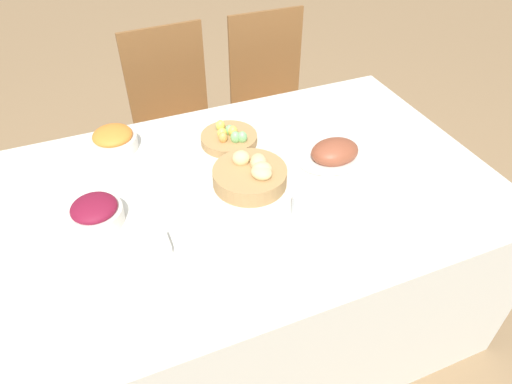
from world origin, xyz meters
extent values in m
plane|color=#937551|center=(0.00, 0.00, 0.00)|extent=(12.00, 12.00, 0.00)
cube|color=silver|center=(0.00, 0.00, 0.38)|extent=(1.77, 1.12, 0.76)
cylinder|color=brown|center=(0.33, 0.64, 0.21)|extent=(0.03, 0.03, 0.42)
cylinder|color=brown|center=(0.71, 0.64, 0.21)|extent=(0.03, 0.03, 0.42)
cylinder|color=brown|center=(0.33, 1.03, 0.21)|extent=(0.03, 0.03, 0.42)
cylinder|color=brown|center=(0.72, 1.03, 0.21)|extent=(0.03, 0.03, 0.42)
cube|color=brown|center=(0.52, 0.84, 0.43)|extent=(0.43, 0.43, 0.02)
cube|color=brown|center=(0.53, 1.04, 0.70)|extent=(0.42, 0.02, 0.52)
cylinder|color=brown|center=(-0.20, 0.63, 0.21)|extent=(0.03, 0.03, 0.42)
cylinder|color=brown|center=(0.18, 0.65, 0.21)|extent=(0.03, 0.03, 0.42)
cylinder|color=brown|center=(-0.23, 1.02, 0.21)|extent=(0.03, 0.03, 0.42)
cylinder|color=brown|center=(0.16, 1.04, 0.21)|extent=(0.03, 0.03, 0.42)
cube|color=brown|center=(-0.02, 0.84, 0.43)|extent=(0.44, 0.44, 0.02)
cube|color=brown|center=(-0.03, 1.04, 0.70)|extent=(0.42, 0.04, 0.52)
cylinder|color=#AD8451|center=(0.03, 0.01, 0.79)|extent=(0.26, 0.26, 0.06)
ellipsoid|color=#E0C184|center=(0.02, 0.07, 0.83)|extent=(0.07, 0.06, 0.05)
ellipsoid|color=#E0C184|center=(0.06, -0.02, 0.83)|extent=(0.09, 0.08, 0.06)
ellipsoid|color=#E0C184|center=(0.06, 0.02, 0.83)|extent=(0.08, 0.10, 0.05)
ellipsoid|color=#E0C184|center=(0.05, -0.03, 0.83)|extent=(0.10, 0.10, 0.04)
cylinder|color=#AD8451|center=(0.04, 0.28, 0.78)|extent=(0.22, 0.22, 0.03)
ellipsoid|color=#F4D151|center=(0.06, 0.27, 0.81)|extent=(0.04, 0.04, 0.05)
ellipsoid|color=#F4D151|center=(0.02, 0.28, 0.81)|extent=(0.04, 0.04, 0.05)
ellipsoid|color=#7FCC7A|center=(0.08, 0.22, 0.81)|extent=(0.04, 0.04, 0.05)
ellipsoid|color=#7FCC7A|center=(0.05, 0.23, 0.81)|extent=(0.04, 0.04, 0.05)
ellipsoid|color=#7FCC7A|center=(0.03, 0.33, 0.81)|extent=(0.03, 0.03, 0.04)
ellipsoid|color=#7FCC7A|center=(0.05, 0.29, 0.81)|extent=(0.03, 0.03, 0.04)
ellipsoid|color=#F4D151|center=(0.03, 0.33, 0.81)|extent=(0.04, 0.04, 0.05)
ellipsoid|color=#F29E4C|center=(0.01, 0.25, 0.81)|extent=(0.04, 0.04, 0.05)
ellipsoid|color=silver|center=(0.37, 0.02, 0.76)|extent=(0.29, 0.20, 0.01)
ellipsoid|color=brown|center=(0.37, 0.02, 0.79)|extent=(0.19, 0.14, 0.09)
cylinder|color=silver|center=(-0.50, 0.02, 0.78)|extent=(0.17, 0.17, 0.05)
ellipsoid|color=maroon|center=(-0.50, 0.02, 0.82)|extent=(0.15, 0.15, 0.05)
cylinder|color=silver|center=(-0.38, 0.41, 0.78)|extent=(0.18, 0.18, 0.05)
ellipsoid|color=orange|center=(-0.38, 0.41, 0.82)|extent=(0.15, 0.15, 0.05)
cylinder|color=silver|center=(-0.12, -0.38, 0.76)|extent=(0.24, 0.24, 0.01)
cube|color=silver|center=(-0.27, -0.38, 0.76)|extent=(0.01, 0.16, 0.00)
cube|color=silver|center=(0.03, -0.38, 0.76)|extent=(0.01, 0.16, 0.00)
cube|color=silver|center=(0.06, -0.38, 0.76)|extent=(0.01, 0.16, 0.00)
cylinder|color=silver|center=(0.12, -0.22, 0.81)|extent=(0.08, 0.08, 0.10)
cube|color=silver|center=(-0.37, -0.17, 0.77)|extent=(0.11, 0.07, 0.03)
camera|label=1|loc=(-0.42, -1.15, 1.79)|focal=32.00mm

